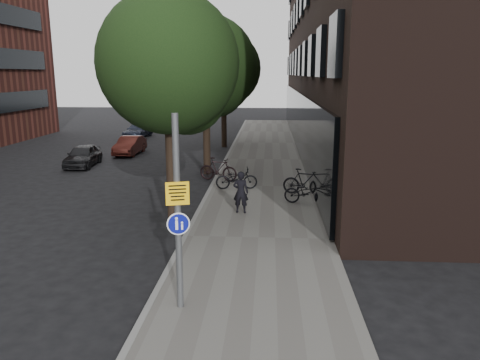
# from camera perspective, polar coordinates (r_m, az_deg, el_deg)

# --- Properties ---
(ground) EXTENTS (120.00, 120.00, 0.00)m
(ground) POSITION_cam_1_polar(r_m,az_deg,el_deg) (11.30, 0.53, -13.28)
(ground) COLOR black
(ground) RESTS_ON ground
(sidewalk) EXTENTS (4.50, 60.00, 0.12)m
(sidewalk) POSITION_cam_1_polar(r_m,az_deg,el_deg) (20.72, 2.72, -0.89)
(sidewalk) COLOR #5C5A55
(sidewalk) RESTS_ON ground
(curb_edge) EXTENTS (0.15, 60.00, 0.13)m
(curb_edge) POSITION_cam_1_polar(r_m,az_deg,el_deg) (20.88, -3.47, -0.78)
(curb_edge) COLOR slate
(curb_edge) RESTS_ON ground
(building_right_dark_brick) EXTENTS (12.00, 40.00, 18.00)m
(building_right_dark_brick) POSITION_cam_1_polar(r_m,az_deg,el_deg) (33.35, 18.46, 19.16)
(building_right_dark_brick) COLOR black
(building_right_dark_brick) RESTS_ON ground
(street_tree_near) EXTENTS (4.40, 4.40, 7.50)m
(street_tree_near) POSITION_cam_1_polar(r_m,az_deg,el_deg) (15.09, -8.33, 13.22)
(street_tree_near) COLOR black
(street_tree_near) RESTS_ON ground
(street_tree_mid) EXTENTS (5.00, 5.00, 7.80)m
(street_tree_mid) POSITION_cam_1_polar(r_m,az_deg,el_deg) (23.47, -3.99, 13.15)
(street_tree_mid) COLOR black
(street_tree_mid) RESTS_ON ground
(street_tree_far) EXTENTS (5.00, 5.00, 7.80)m
(street_tree_far) POSITION_cam_1_polar(r_m,az_deg,el_deg) (32.42, -1.86, 13.08)
(street_tree_far) COLOR black
(street_tree_far) RESTS_ON ground
(signpost) EXTENTS (0.46, 0.15, 4.11)m
(signpost) POSITION_cam_1_polar(r_m,az_deg,el_deg) (9.65, -7.59, -4.03)
(signpost) COLOR #595B5E
(signpost) RESTS_ON sidewalk
(pedestrian) EXTENTS (0.58, 0.42, 1.50)m
(pedestrian) POSITION_cam_1_polar(r_m,az_deg,el_deg) (16.58, 0.09, -1.48)
(pedestrian) COLOR black
(pedestrian) RESTS_ON sidewalk
(parked_bike_facade_near) EXTENTS (1.84, 0.97, 0.92)m
(parked_bike_facade_near) POSITION_cam_1_polar(r_m,az_deg,el_deg) (17.93, 8.19, -1.48)
(parked_bike_facade_near) COLOR black
(parked_bike_facade_near) RESTS_ON sidewalk
(parked_bike_facade_far) EXTENTS (1.87, 0.96, 1.08)m
(parked_bike_facade_far) POSITION_cam_1_polar(r_m,az_deg,el_deg) (19.26, 7.88, -0.22)
(parked_bike_facade_far) COLOR black
(parked_bike_facade_far) RESTS_ON sidewalk
(parked_bike_curb_near) EXTENTS (1.85, 0.86, 0.94)m
(parked_bike_curb_near) POSITION_cam_1_polar(r_m,az_deg,el_deg) (20.05, -0.42, 0.20)
(parked_bike_curb_near) COLOR black
(parked_bike_curb_near) RESTS_ON sidewalk
(parked_bike_curb_far) EXTENTS (1.88, 0.96, 1.09)m
(parked_bike_curb_far) POSITION_cam_1_polar(r_m,az_deg,el_deg) (21.61, -2.67, 1.32)
(parked_bike_curb_far) COLOR black
(parked_bike_curb_far) RESTS_ON sidewalk
(parked_car_near) EXTENTS (1.62, 3.55, 1.18)m
(parked_car_near) POSITION_cam_1_polar(r_m,az_deg,el_deg) (27.05, -18.60, 2.84)
(parked_car_near) COLOR black
(parked_car_near) RESTS_ON ground
(parked_car_mid) EXTENTS (1.33, 3.47, 1.13)m
(parked_car_mid) POSITION_cam_1_polar(r_m,az_deg,el_deg) (30.28, -13.28, 4.13)
(parked_car_mid) COLOR #561F18
(parked_car_mid) RESTS_ON ground
(parked_car_far) EXTENTS (1.89, 3.85, 1.08)m
(parked_car_far) POSITION_cam_1_polar(r_m,az_deg,el_deg) (38.30, -12.35, 5.90)
(parked_car_far) COLOR #1A1F2E
(parked_car_far) RESTS_ON ground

